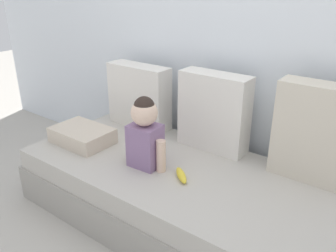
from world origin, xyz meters
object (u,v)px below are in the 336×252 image
object	(u,v)px
folded_blanket	(82,135)
couch	(181,195)
banana	(181,175)
throw_pillow_left	(139,96)
toddler	(145,132)
throw_pillow_center	(214,112)
throw_pillow_right	(317,133)

from	to	relation	value
folded_blanket	couch	bearing A→B (deg)	8.70
banana	folded_blanket	size ratio (longest dim) A/B	0.42
banana	throw_pillow_left	bearing A→B (deg)	147.43
throw_pillow_left	toddler	bearing A→B (deg)	-45.75
toddler	banana	world-z (taller)	toddler
couch	folded_blanket	distance (m)	0.79
throw_pillow_center	banana	bearing A→B (deg)	-82.12
throw_pillow_left	throw_pillow_right	size ratio (longest dim) A/B	0.90
toddler	folded_blanket	size ratio (longest dim) A/B	1.09
throw_pillow_center	banana	size ratio (longest dim) A/B	2.96
throw_pillow_right	throw_pillow_center	bearing A→B (deg)	180.00
throw_pillow_left	folded_blanket	xyz separation A→B (m)	(-0.11, -0.47, -0.18)
toddler	folded_blanket	world-z (taller)	toddler
throw_pillow_left	throw_pillow_center	distance (m)	0.64
couch	throw_pillow_center	bearing A→B (deg)	90.00
banana	couch	bearing A→B (deg)	124.76
throw_pillow_right	banana	size ratio (longest dim) A/B	3.23
toddler	banana	xyz separation A→B (m)	(0.26, 0.00, -0.20)
throw_pillow_center	throw_pillow_right	xyz separation A→B (m)	(0.64, 0.00, 0.02)
couch	throw_pillow_right	bearing A→B (deg)	29.29
toddler	banana	distance (m)	0.33
throw_pillow_left	folded_blanket	bearing A→B (deg)	-103.15
couch	folded_blanket	xyz separation A→B (m)	(-0.75, -0.11, 0.24)
throw_pillow_left	throw_pillow_center	size ratio (longest dim) A/B	0.98
couch	throw_pillow_left	bearing A→B (deg)	150.71
couch	banana	world-z (taller)	banana
throw_pillow_center	toddler	xyz separation A→B (m)	(-0.20, -0.45, -0.04)
couch	toddler	xyz separation A→B (m)	(-0.20, -0.09, 0.41)
throw_pillow_left	throw_pillow_right	xyz separation A→B (m)	(1.27, 0.00, 0.04)
couch	throw_pillow_center	xyz separation A→B (m)	(0.00, 0.36, 0.44)
couch	throw_pillow_center	world-z (taller)	throw_pillow_center
folded_blanket	banana	bearing A→B (deg)	1.79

